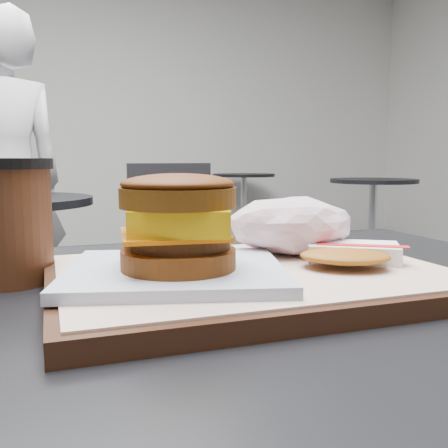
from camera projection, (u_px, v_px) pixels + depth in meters
serving_tray at (252, 278)px, 0.48m from camera, size 0.38×0.28×0.02m
breakfast_sandwich at (178, 234)px, 0.43m from camera, size 0.23×0.21×0.09m
hash_brown at (350, 254)px, 0.50m from camera, size 0.14×0.13×0.02m
crumpled_wrapper at (291, 225)px, 0.56m from camera, size 0.14×0.11×0.06m
coffee_cup at (8, 218)px, 0.50m from camera, size 0.09×0.09×0.13m
neighbor_table at (2, 249)px, 1.94m from camera, size 0.70×0.70×0.75m
neighbor_chair at (145, 244)px, 2.29m from camera, size 0.63×0.47×0.88m
patron at (5, 182)px, 2.35m from camera, size 0.68×0.56×1.58m
bg_table_near at (373, 203)px, 3.86m from camera, size 0.66×0.66×0.75m
bg_table_far at (244, 191)px, 5.32m from camera, size 0.66×0.66×0.75m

